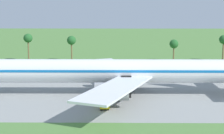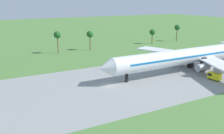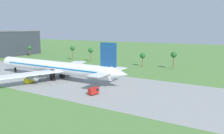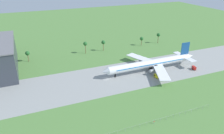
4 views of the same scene
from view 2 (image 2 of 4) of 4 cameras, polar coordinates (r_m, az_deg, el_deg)
name	(u,v)px [view 2 (image 2 of 4)]	position (r m, az deg, el deg)	size (l,w,h in m)	color
ground_plane	(109,85)	(78.95, -0.79, -4.17)	(600.00, 600.00, 0.00)	#517F3D
taxiway_strip	(109,85)	(78.94, -0.79, -4.16)	(320.00, 44.00, 0.02)	gray
jet_airliner	(194,55)	(99.38, 18.29, 2.56)	(79.73, 55.73, 18.54)	white
fuel_truck	(214,76)	(90.40, 22.29, -1.92)	(2.39, 4.41, 2.48)	black
palm_tree_row	(96,35)	(134.56, -3.68, 7.40)	(132.20, 3.60, 11.15)	brown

